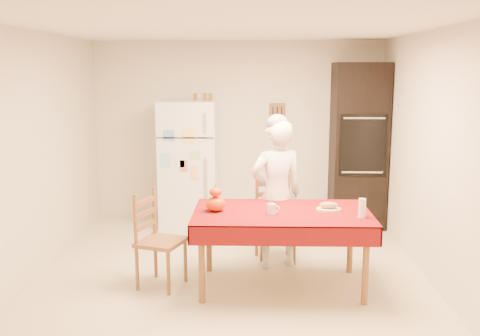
{
  "coord_description": "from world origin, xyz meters",
  "views": [
    {
      "loc": [
        0.23,
        -5.22,
        2.1
      ],
      "look_at": [
        0.09,
        0.2,
        1.11
      ],
      "focal_mm": 40.0,
      "sensor_mm": 36.0,
      "label": 1
    }
  ],
  "objects_px": {
    "dining_table": "(282,218)",
    "coffee_mug": "(271,209)",
    "bread_plate": "(329,209)",
    "seated_woman": "(276,195)",
    "chair_far": "(274,215)",
    "chair_left": "(155,236)",
    "pumpkin_lower": "(215,204)",
    "refrigerator": "(189,164)",
    "wine_glass": "(362,208)",
    "oven_cabinet": "(358,146)"
  },
  "relations": [
    {
      "from": "refrigerator",
      "to": "chair_far",
      "type": "xyz_separation_m",
      "value": [
        1.11,
        -1.31,
        -0.34
      ]
    },
    {
      "from": "coffee_mug",
      "to": "dining_table",
      "type": "bearing_deg",
      "value": 43.64
    },
    {
      "from": "dining_table",
      "to": "chair_left",
      "type": "distance_m",
      "value": 1.25
    },
    {
      "from": "refrigerator",
      "to": "dining_table",
      "type": "height_order",
      "value": "refrigerator"
    },
    {
      "from": "chair_left",
      "to": "bread_plate",
      "type": "bearing_deg",
      "value": -69.0
    },
    {
      "from": "seated_woman",
      "to": "pumpkin_lower",
      "type": "height_order",
      "value": "seated_woman"
    },
    {
      "from": "chair_far",
      "to": "chair_left",
      "type": "relative_size",
      "value": 1.0
    },
    {
      "from": "chair_far",
      "to": "wine_glass",
      "type": "xyz_separation_m",
      "value": [
        0.77,
        -0.99,
        0.34
      ]
    },
    {
      "from": "chair_left",
      "to": "bread_plate",
      "type": "height_order",
      "value": "chair_left"
    },
    {
      "from": "chair_far",
      "to": "oven_cabinet",
      "type": "bearing_deg",
      "value": 40.08
    },
    {
      "from": "dining_table",
      "to": "pumpkin_lower",
      "type": "xyz_separation_m",
      "value": [
        -0.64,
        -0.0,
        0.14
      ]
    },
    {
      "from": "oven_cabinet",
      "to": "dining_table",
      "type": "height_order",
      "value": "oven_cabinet"
    },
    {
      "from": "chair_left",
      "to": "wine_glass",
      "type": "xyz_separation_m",
      "value": [
        1.96,
        -0.19,
        0.34
      ]
    },
    {
      "from": "coffee_mug",
      "to": "bread_plate",
      "type": "relative_size",
      "value": 0.42
    },
    {
      "from": "oven_cabinet",
      "to": "bread_plate",
      "type": "bearing_deg",
      "value": -107.79
    },
    {
      "from": "chair_left",
      "to": "wine_glass",
      "type": "distance_m",
      "value": 2.0
    },
    {
      "from": "chair_far",
      "to": "pumpkin_lower",
      "type": "xyz_separation_m",
      "value": [
        -0.6,
        -0.8,
        0.33
      ]
    },
    {
      "from": "refrigerator",
      "to": "pumpkin_lower",
      "type": "height_order",
      "value": "refrigerator"
    },
    {
      "from": "refrigerator",
      "to": "wine_glass",
      "type": "relative_size",
      "value": 9.66
    },
    {
      "from": "coffee_mug",
      "to": "wine_glass",
      "type": "bearing_deg",
      "value": -6.03
    },
    {
      "from": "oven_cabinet",
      "to": "bread_plate",
      "type": "distance_m",
      "value": 2.23
    },
    {
      "from": "dining_table",
      "to": "coffee_mug",
      "type": "xyz_separation_m",
      "value": [
        -0.1,
        -0.1,
        0.12
      ]
    },
    {
      "from": "seated_woman",
      "to": "pumpkin_lower",
      "type": "relative_size",
      "value": 8.33
    },
    {
      "from": "wine_glass",
      "to": "oven_cabinet",
      "type": "bearing_deg",
      "value": 80.29
    },
    {
      "from": "refrigerator",
      "to": "chair_left",
      "type": "bearing_deg",
      "value": -92.28
    },
    {
      "from": "bread_plate",
      "to": "seated_woman",
      "type": "bearing_deg",
      "value": 134.63
    },
    {
      "from": "oven_cabinet",
      "to": "dining_table",
      "type": "relative_size",
      "value": 1.29
    },
    {
      "from": "bread_plate",
      "to": "refrigerator",
      "type": "bearing_deg",
      "value": 128.08
    },
    {
      "from": "oven_cabinet",
      "to": "coffee_mug",
      "type": "xyz_separation_m",
      "value": [
        -1.23,
        -2.26,
        -0.29
      ]
    },
    {
      "from": "coffee_mug",
      "to": "bread_plate",
      "type": "xyz_separation_m",
      "value": [
        0.56,
        0.16,
        -0.04
      ]
    },
    {
      "from": "dining_table",
      "to": "coffee_mug",
      "type": "relative_size",
      "value": 17.0
    },
    {
      "from": "chair_far",
      "to": "bread_plate",
      "type": "height_order",
      "value": "chair_far"
    },
    {
      "from": "refrigerator",
      "to": "coffee_mug",
      "type": "bearing_deg",
      "value": -64.69
    },
    {
      "from": "dining_table",
      "to": "seated_woman",
      "type": "distance_m",
      "value": 0.57
    },
    {
      "from": "refrigerator",
      "to": "wine_glass",
      "type": "distance_m",
      "value": 2.97
    },
    {
      "from": "pumpkin_lower",
      "to": "wine_glass",
      "type": "bearing_deg",
      "value": -7.74
    },
    {
      "from": "coffee_mug",
      "to": "pumpkin_lower",
      "type": "height_order",
      "value": "pumpkin_lower"
    },
    {
      "from": "refrigerator",
      "to": "seated_woman",
      "type": "relative_size",
      "value": 1.07
    },
    {
      "from": "dining_table",
      "to": "wine_glass",
      "type": "height_order",
      "value": "wine_glass"
    },
    {
      "from": "oven_cabinet",
      "to": "pumpkin_lower",
      "type": "bearing_deg",
      "value": -129.29
    },
    {
      "from": "seated_woman",
      "to": "pumpkin_lower",
      "type": "distance_m",
      "value": 0.83
    },
    {
      "from": "oven_cabinet",
      "to": "wine_glass",
      "type": "distance_m",
      "value": 2.39
    },
    {
      "from": "refrigerator",
      "to": "pumpkin_lower",
      "type": "distance_m",
      "value": 2.18
    },
    {
      "from": "seated_woman",
      "to": "wine_glass",
      "type": "relative_size",
      "value": 9.06
    },
    {
      "from": "bread_plate",
      "to": "oven_cabinet",
      "type": "bearing_deg",
      "value": 72.21
    },
    {
      "from": "chair_far",
      "to": "coffee_mug",
      "type": "bearing_deg",
      "value": -103.22
    },
    {
      "from": "refrigerator",
      "to": "chair_far",
      "type": "height_order",
      "value": "refrigerator"
    },
    {
      "from": "oven_cabinet",
      "to": "seated_woman",
      "type": "xyz_separation_m",
      "value": [
        -1.16,
        -1.6,
        -0.3
      ]
    },
    {
      "from": "chair_far",
      "to": "pumpkin_lower",
      "type": "bearing_deg",
      "value": -136.01
    },
    {
      "from": "refrigerator",
      "to": "bread_plate",
      "type": "bearing_deg",
      "value": -51.92
    }
  ]
}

